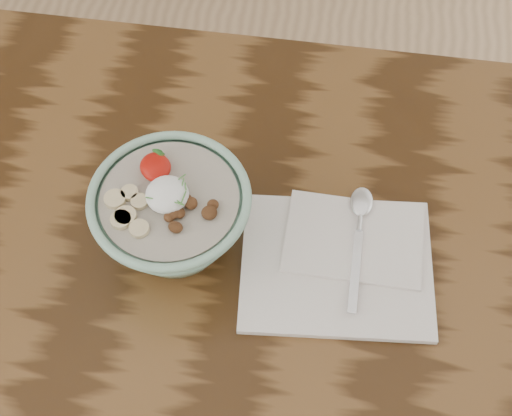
{
  "coord_description": "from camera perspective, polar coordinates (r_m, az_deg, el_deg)",
  "views": [
    {
      "loc": [
        7.56,
        -40.51,
        162.08
      ],
      "look_at": [
        1.1,
        4.33,
        87.25
      ],
      "focal_mm": 50.0,
      "sensor_mm": 36.0,
      "label": 1
    }
  ],
  "objects": [
    {
      "name": "spoon",
      "position": [
        1.0,
        8.33,
        -0.83
      ],
      "size": [
        3.29,
        19.36,
        1.01
      ],
      "rotation": [
        0.0,
        0.0,
        -0.01
      ],
      "color": "silver",
      "rests_on": "napkin"
    },
    {
      "name": "napkin",
      "position": [
        0.98,
        6.75,
        -4.13
      ],
      "size": [
        27.43,
        22.93,
        1.58
      ],
      "rotation": [
        0.0,
        0.0,
        0.09
      ],
      "color": "white",
      "rests_on": "table"
    },
    {
      "name": "table",
      "position": [
        1.05,
        -0.94,
        -8.06
      ],
      "size": [
        160.0,
        90.0,
        75.0
      ],
      "color": "#351F0D",
      "rests_on": "ground"
    },
    {
      "name": "breakfast_bowl",
      "position": [
        0.94,
        -6.73,
        -0.58
      ],
      "size": [
        20.86,
        20.86,
        13.81
      ],
      "rotation": [
        0.0,
        0.0,
        -0.2
      ],
      "color": "#88B69D",
      "rests_on": "table"
    }
  ]
}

